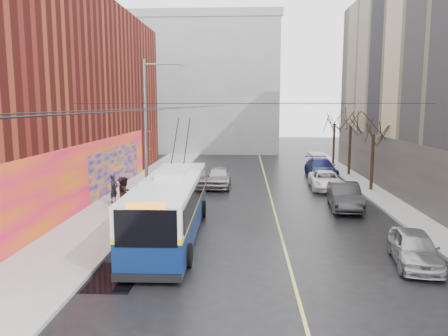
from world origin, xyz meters
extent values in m
plane|color=black|center=(0.00, 0.00, 0.00)|extent=(140.00, 140.00, 0.00)
cube|color=gray|center=(-8.00, 12.00, 0.07)|extent=(4.00, 60.00, 0.15)
cube|color=gray|center=(9.00, 12.00, 0.07)|extent=(2.00, 60.00, 0.15)
cube|color=#BFB74C|center=(1.50, 14.00, 0.00)|extent=(0.12, 50.00, 0.01)
cube|color=#541510|center=(-16.00, 14.00, 7.00)|extent=(12.00, 36.00, 14.00)
cube|color=orange|center=(-9.96, 10.00, 2.00)|extent=(0.08, 28.00, 4.00)
cube|color=#0510A0|center=(-9.92, 16.00, 1.60)|extent=(0.06, 12.00, 3.20)
cube|color=#4C4742|center=(9.97, 14.00, 2.00)|extent=(0.06, 36.00, 4.00)
cube|color=gray|center=(-6.00, 45.00, 9.00)|extent=(20.00, 12.00, 18.00)
cube|color=gray|center=(-6.00, 39.10, 17.50)|extent=(20.50, 0.40, 1.00)
cylinder|color=slate|center=(-6.30, 10.00, 4.50)|extent=(0.20, 0.20, 9.00)
cube|color=#600D0E|center=(-5.95, 10.00, 4.20)|extent=(0.04, 0.60, 1.10)
cylinder|color=slate|center=(-5.10, 10.00, 8.70)|extent=(2.40, 0.10, 0.10)
cube|color=slate|center=(-4.00, 10.00, 8.60)|extent=(0.50, 0.22, 0.12)
cylinder|color=black|center=(-3.80, 15.00, 6.20)|extent=(0.02, 60.00, 0.02)
cylinder|color=black|center=(-2.80, 15.00, 6.20)|extent=(0.02, 60.00, 0.02)
cylinder|color=black|center=(0.00, 6.00, 6.40)|extent=(18.00, 0.02, 0.02)
cylinder|color=black|center=(0.00, 22.00, 6.40)|extent=(18.00, 0.02, 0.02)
cylinder|color=black|center=(9.00, 16.00, 2.10)|extent=(0.24, 0.24, 4.20)
cylinder|color=black|center=(9.00, 23.00, 2.24)|extent=(0.24, 0.24, 4.48)
cylinder|color=black|center=(9.00, 30.00, 2.18)|extent=(0.24, 0.24, 4.37)
cube|color=black|center=(-5.22, -0.87, 0.00)|extent=(2.04, 2.93, 0.01)
ellipsoid|color=slate|center=(-2.92, 7.92, 7.24)|extent=(0.44, 0.20, 0.12)
ellipsoid|color=slate|center=(-1.91, 11.07, 7.95)|extent=(0.44, 0.20, 0.12)
ellipsoid|color=slate|center=(-5.22, 10.30, 6.96)|extent=(0.44, 0.20, 0.12)
cube|color=#091B47|center=(-3.81, 4.08, 0.91)|extent=(2.71, 11.49, 1.43)
cube|color=silver|center=(-3.81, 4.08, 2.24)|extent=(2.71, 11.49, 1.24)
cube|color=yellow|center=(-3.81, 4.08, 1.62)|extent=(2.75, 11.53, 0.21)
cube|color=black|center=(-3.70, -1.65, 2.10)|extent=(2.19, 0.08, 1.34)
cube|color=black|center=(-3.93, 9.81, 2.10)|extent=(2.19, 0.08, 1.14)
cube|color=black|center=(-5.07, 4.06, 2.15)|extent=(0.25, 10.49, 0.95)
cube|color=black|center=(-2.55, 4.11, 2.15)|extent=(0.25, 10.49, 0.95)
cube|color=silver|center=(-3.83, 5.04, 3.00)|extent=(1.39, 2.89, 0.29)
cube|color=black|center=(-3.70, -1.69, 0.33)|extent=(2.48, 0.16, 0.29)
cylinder|color=black|center=(-4.98, 0.24, 0.48)|extent=(0.31, 0.96, 0.95)
cylinder|color=black|center=(-2.50, 0.29, 0.48)|extent=(0.31, 0.96, 0.95)
cylinder|color=black|center=(-5.13, 7.87, 0.48)|extent=(0.31, 0.96, 0.95)
cylinder|color=black|center=(-2.65, 7.92, 0.48)|extent=(0.31, 0.96, 0.95)
cylinder|color=black|center=(-4.23, 8.37, 4.39)|extent=(0.12, 3.31, 2.34)
cylinder|color=black|center=(-3.56, 8.38, 4.39)|extent=(0.12, 3.31, 2.34)
imported|color=#9D9DA1|center=(6.46, 0.97, 0.69)|extent=(2.22, 4.26, 1.38)
imported|color=#28272A|center=(5.80, 10.34, 0.80)|extent=(2.06, 4.97, 1.60)
imported|color=white|center=(5.80, 16.70, 0.68)|extent=(2.45, 4.96, 1.35)
imported|color=navy|center=(6.41, 22.43, 0.81)|extent=(2.43, 5.66, 1.63)
imported|color=#A1A0A5|center=(-2.34, 17.17, 0.78)|extent=(1.86, 4.60, 1.57)
imported|color=black|center=(-8.62, 10.82, 1.04)|extent=(0.63, 0.76, 1.77)
imported|color=black|center=(-7.51, 9.53, 1.07)|extent=(0.85, 1.01, 1.85)
imported|color=black|center=(-7.92, 10.38, 1.01)|extent=(1.05, 1.28, 1.73)
camera|label=1|loc=(-0.29, -16.06, 6.34)|focal=35.00mm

